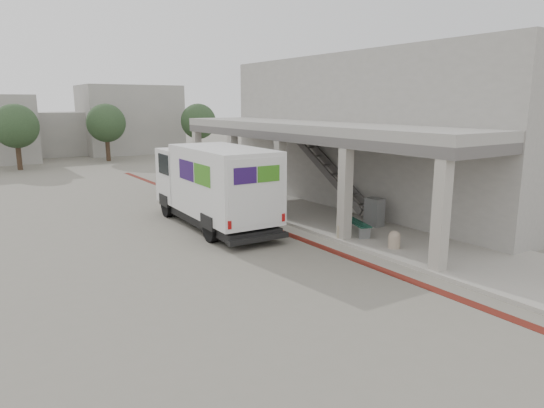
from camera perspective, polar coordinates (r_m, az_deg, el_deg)
ground at (r=15.87m, az=3.96°, el=-5.99°), size 120.00×120.00×0.00m
bike_lane_stripe at (r=17.98m, az=2.59°, el=-3.82°), size 0.35×40.00×0.01m
sidewalk at (r=18.49m, az=13.85°, el=-3.55°), size 4.40×28.00×0.12m
transit_building at (r=23.06m, az=10.77°, el=8.01°), size 7.60×17.00×7.00m
distant_backdrop at (r=48.29m, az=-26.35°, el=8.06°), size 28.00×10.00×6.50m
tree_left at (r=40.19m, az=-27.92°, el=8.08°), size 3.20×3.20×4.80m
tree_mid at (r=43.45m, az=-18.93°, el=8.98°), size 3.20×3.20×4.80m
tree_right at (r=45.27m, az=-8.66°, el=9.57°), size 3.20×3.20×4.80m
fedex_truck at (r=19.25m, az=-6.94°, el=2.36°), size 2.67×7.63×3.22m
bench at (r=18.17m, az=9.67°, el=-2.35°), size 1.00×2.02×0.46m
bollard_near at (r=16.59m, az=14.19°, el=-4.05°), size 0.39×0.39×0.59m
bollard_far at (r=17.50m, az=8.24°, el=-2.96°), size 0.41×0.41×0.61m
utility_cabinet at (r=19.34m, az=11.95°, el=-0.92°), size 0.55×0.70×1.10m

